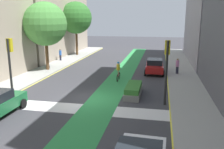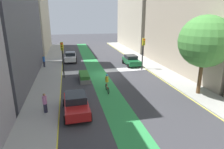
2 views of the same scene
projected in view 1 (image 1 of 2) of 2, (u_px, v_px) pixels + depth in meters
ground_plane at (87, 99)px, 18.17m from camera, size 120.00×120.00×0.00m
bike_lane_paint at (104, 100)px, 17.93m from camera, size 2.40×60.00×0.01m
crosswalk_band at (79, 109)px, 16.26m from camera, size 12.00×1.80×0.01m
curb_stripe_left at (15, 94)px, 19.32m from camera, size 0.16×60.00×0.01m
sidewalk_right at (193, 105)px, 16.71m from camera, size 3.00×60.00×0.15m
curb_stripe_right at (170, 105)px, 17.02m from camera, size 0.16×60.00×0.01m
traffic_signal_near_right at (167, 60)px, 16.42m from camera, size 0.35×0.52×4.45m
traffic_signal_near_left at (10, 58)px, 17.32m from camera, size 0.35×0.52×4.50m
car_red_right_far at (154, 66)px, 26.42m from camera, size 2.11×4.25×1.57m
cyclist_in_lane at (118, 71)px, 23.29m from camera, size 0.32×1.73×1.86m
pedestrian_sidewalk_right_a at (177, 66)px, 25.58m from camera, size 0.34×0.34×1.60m
pedestrian_sidewalk_left_a at (60, 54)px, 33.46m from camera, size 0.34×0.34×1.58m
street_tree_near at (45, 24)px, 26.57m from camera, size 4.77×4.77×7.45m
street_tree_far at (76, 18)px, 37.24m from camera, size 4.84×4.84×8.11m
median_planter at (133, 90)px, 18.96m from camera, size 1.17×3.34×0.85m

